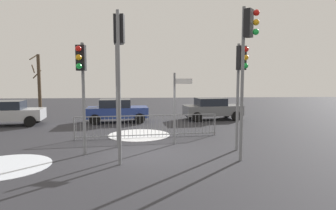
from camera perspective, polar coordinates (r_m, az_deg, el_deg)
The scene contains 14 objects.
ground_plane at distance 10.85m, azimuth -3.99°, elevation -9.69°, with size 60.00×60.00×0.00m, color #2D2D33.
traffic_light_rear_right at distance 11.22m, azimuth 14.30°, elevation 6.27°, with size 0.38×0.54×4.12m.
traffic_light_mid_right at distance 9.42m, azimuth -9.68°, elevation 10.11°, with size 0.35×0.57×4.94m.
traffic_light_mid_left at distance 9.88m, azimuth 15.47°, elevation 10.61°, with size 0.48×0.46×5.15m.
traffic_light_foreground_left at distance 11.85m, azimuth -9.82°, elevation 9.88°, with size 0.42×0.51×5.16m.
traffic_light_foreground_right at distance 10.65m, azimuth -16.85°, elevation 6.08°, with size 0.34×0.57×4.08m.
direction_sign_post at distance 12.04m, azimuth 1.60°, elevation 0.08°, with size 0.77×0.24×3.04m.
pedestrian_guard_railing at distance 13.62m, azimuth -4.08°, elevation -4.19°, with size 6.71×0.81×1.07m.
car_grey_mid at distance 19.56m, azimuth 8.77°, elevation -0.66°, with size 3.98×2.31×1.47m.
car_blue_near at distance 18.52m, azimuth -10.13°, elevation -1.03°, with size 3.94×2.22×1.47m.
car_silver_trailing at distance 19.46m, azimuth -29.17°, elevation -1.33°, with size 3.98×2.33×1.47m.
bare_tree_left at distance 28.71m, azimuth -24.36°, elevation 4.47°, with size 0.86×1.39×5.02m.
snow_patch_kerb at distance 14.32m, azimuth -5.81°, elevation -5.95°, with size 3.06×3.06×0.01m, color white.
snow_patch_island at distance 10.71m, azimuth -29.92°, elevation -10.58°, with size 2.89×2.89×0.01m, color silver.
Camera 1 is at (0.03, -10.48, 2.83)m, focal length 30.57 mm.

